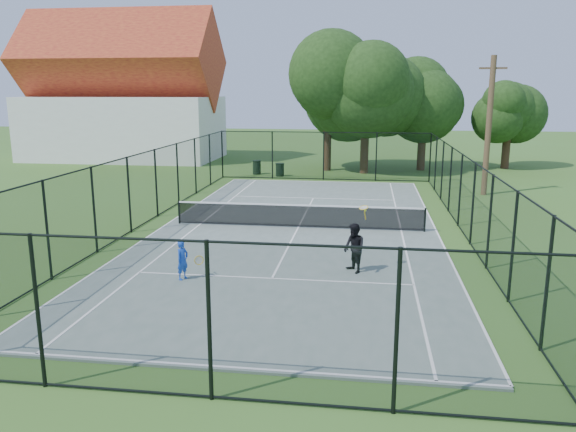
# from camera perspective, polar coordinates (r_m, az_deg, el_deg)

# --- Properties ---
(ground) EXTENTS (120.00, 120.00, 0.00)m
(ground) POSITION_cam_1_polar(r_m,az_deg,el_deg) (22.77, 1.05, -1.31)
(ground) COLOR #3C6121
(tennis_court) EXTENTS (11.00, 24.00, 0.06)m
(tennis_court) POSITION_cam_1_polar(r_m,az_deg,el_deg) (22.76, 1.05, -1.24)
(tennis_court) COLOR slate
(tennis_court) RESTS_ON ground
(tennis_net) EXTENTS (10.08, 0.08, 0.95)m
(tennis_net) POSITION_cam_1_polar(r_m,az_deg,el_deg) (22.64, 1.06, 0.11)
(tennis_net) COLOR black
(tennis_net) RESTS_ON tennis_court
(fence) EXTENTS (13.10, 26.10, 3.00)m
(fence) POSITION_cam_1_polar(r_m,az_deg,el_deg) (22.45, 1.07, 2.40)
(fence) COLOR black
(fence) RESTS_ON ground
(tree_near_left) EXTENTS (6.80, 6.80, 8.87)m
(tree_near_left) POSITION_cam_1_polar(r_m,az_deg,el_deg) (39.34, 4.08, 12.55)
(tree_near_left) COLOR #332114
(tree_near_left) RESTS_ON ground
(tree_near_mid) EXTENTS (6.60, 6.60, 8.63)m
(tree_near_mid) POSITION_cam_1_polar(r_m,az_deg,el_deg) (38.20, 7.94, 12.25)
(tree_near_mid) COLOR #332114
(tree_near_mid) RESTS_ON ground
(tree_near_right) EXTENTS (5.42, 5.42, 7.48)m
(tree_near_right) POSITION_cam_1_polar(r_m,az_deg,el_deg) (40.49, 13.64, 11.23)
(tree_near_right) COLOR #332114
(tree_near_right) RESTS_ON ground
(tree_far_right) EXTENTS (4.36, 4.36, 5.77)m
(tree_far_right) POSITION_cam_1_polar(r_m,az_deg,el_deg) (43.19, 21.50, 9.22)
(tree_far_right) COLOR #332114
(tree_far_right) RESTS_ON ground
(building) EXTENTS (15.30, 8.15, 11.87)m
(building) POSITION_cam_1_polar(r_m,az_deg,el_deg) (48.14, -16.45, 11.46)
(building) COLOR silver
(building) RESTS_ON ground
(trash_bin_left) EXTENTS (0.58, 0.58, 0.94)m
(trash_bin_left) POSITION_cam_1_polar(r_m,az_deg,el_deg) (37.73, -3.20, 4.97)
(trash_bin_left) COLOR black
(trash_bin_left) RESTS_ON ground
(trash_bin_right) EXTENTS (0.58, 0.58, 0.86)m
(trash_bin_right) POSITION_cam_1_polar(r_m,az_deg,el_deg) (36.82, -0.83, 4.74)
(trash_bin_right) COLOR black
(trash_bin_right) RESTS_ON ground
(utility_pole) EXTENTS (1.40, 0.30, 7.27)m
(utility_pole) POSITION_cam_1_polar(r_m,az_deg,el_deg) (31.63, 19.72, 8.65)
(utility_pole) COLOR #4C3823
(utility_pole) RESTS_ON ground
(player_blue) EXTENTS (0.80, 0.50, 1.16)m
(player_blue) POSITION_cam_1_polar(r_m,az_deg,el_deg) (16.73, -10.64, -4.43)
(player_blue) COLOR blue
(player_blue) RESTS_ON tennis_court
(player_black) EXTENTS (0.88, 0.95, 2.02)m
(player_black) POSITION_cam_1_polar(r_m,az_deg,el_deg) (17.13, 6.74, -3.26)
(player_black) COLOR black
(player_black) RESTS_ON tennis_court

